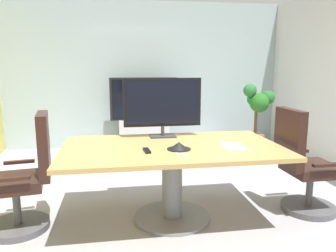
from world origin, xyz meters
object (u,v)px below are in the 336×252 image
object	(u,v)px
office_chair_left	(26,182)
tv_monitor	(163,104)
wall_display_unit	(144,125)
conference_table	(172,163)
potted_plant	(257,113)
conference_phone	(178,146)
office_chair_right	(303,169)
remote_control	(147,150)

from	to	relation	value
office_chair_left	tv_monitor	bearing A→B (deg)	98.27
office_chair_left	wall_display_unit	bearing A→B (deg)	145.82
office_chair_left	wall_display_unit	xyz separation A→B (m)	(1.34, 2.83, -0.01)
conference_table	potted_plant	bearing A→B (deg)	50.66
conference_table	office_chair_left	world-z (taller)	office_chair_left
tv_monitor	wall_display_unit	size ratio (longest dim) A/B	0.64
office_chair_left	conference_table	bearing A→B (deg)	80.19
potted_plant	conference_phone	distance (m)	3.14
conference_table	tv_monitor	world-z (taller)	tv_monitor
office_chair_right	tv_monitor	distance (m)	1.61
conference_table	office_chair_right	world-z (taller)	office_chair_right
tv_monitor	potted_plant	bearing A→B (deg)	44.41
tv_monitor	potted_plant	world-z (taller)	tv_monitor
remote_control	tv_monitor	bearing A→B (deg)	64.68
tv_monitor	remote_control	xyz separation A→B (m)	(-0.23, -0.61, -0.35)
wall_display_unit	remote_control	world-z (taller)	wall_display_unit
office_chair_right	conference_phone	size ratio (longest dim) A/B	4.95
conference_phone	remote_control	bearing A→B (deg)	-175.14
office_chair_left	remote_control	size ratio (longest dim) A/B	6.41
office_chair_right	remote_control	size ratio (longest dim) A/B	6.41
office_chair_left	potted_plant	distance (m)	4.04
conference_table	remote_control	size ratio (longest dim) A/B	12.32
wall_display_unit	remote_control	bearing A→B (deg)	-94.47
office_chair_left	remote_control	bearing A→B (deg)	71.07
conference_table	wall_display_unit	distance (m)	2.86
office_chair_right	potted_plant	size ratio (longest dim) A/B	0.90
tv_monitor	conference_phone	bearing A→B (deg)	-83.80
potted_plant	wall_display_unit	bearing A→B (deg)	165.63
conference_phone	wall_display_unit	bearing A→B (deg)	91.13
tv_monitor	remote_control	size ratio (longest dim) A/B	4.94
wall_display_unit	potted_plant	distance (m)	2.03
office_chair_right	remote_control	bearing A→B (deg)	93.41
tv_monitor	remote_control	distance (m)	0.74
potted_plant	tv_monitor	bearing A→B (deg)	-135.59
office_chair_right	remote_control	distance (m)	1.66
office_chair_right	potted_plant	bearing A→B (deg)	-14.25
tv_monitor	potted_plant	distance (m)	2.77
wall_display_unit	conference_phone	world-z (taller)	wall_display_unit
conference_table	office_chair_left	size ratio (longest dim) A/B	1.92
potted_plant	remote_control	size ratio (longest dim) A/B	7.13
office_chair_right	wall_display_unit	world-z (taller)	wall_display_unit
conference_table	wall_display_unit	world-z (taller)	wall_display_unit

